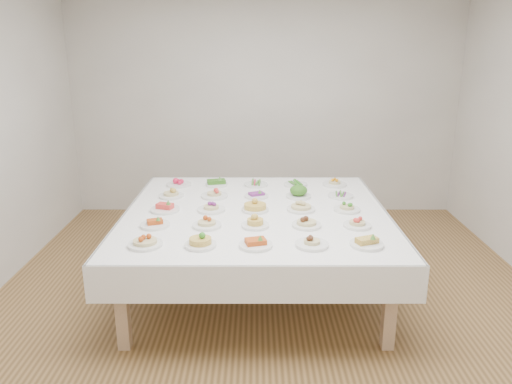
{
  "coord_description": "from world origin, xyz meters",
  "views": [
    {
      "loc": [
        -0.12,
        -4.0,
        2.18
      ],
      "look_at": [
        -0.12,
        0.38,
        0.88
      ],
      "focal_mm": 35.0,
      "sensor_mm": 36.0,
      "label": 1
    }
  ],
  "objects_px": {
    "dish_24": "(335,181)",
    "dish_12": "(255,203)",
    "display_table": "(256,217)",
    "dish_0": "(145,237)"
  },
  "relations": [
    {
      "from": "dish_24",
      "to": "display_table",
      "type": "bearing_deg",
      "value": -135.02
    },
    {
      "from": "dish_12",
      "to": "display_table",
      "type": "bearing_deg",
      "value": 47.09
    },
    {
      "from": "dish_0",
      "to": "dish_24",
      "type": "height_order",
      "value": "dish_0"
    },
    {
      "from": "dish_0",
      "to": "display_table",
      "type": "bearing_deg",
      "value": 44.86
    },
    {
      "from": "display_table",
      "to": "dish_24",
      "type": "relative_size",
      "value": 9.35
    },
    {
      "from": "dish_24",
      "to": "dish_12",
      "type": "bearing_deg",
      "value": -135.0
    },
    {
      "from": "display_table",
      "to": "dish_12",
      "type": "relative_size",
      "value": 9.92
    },
    {
      "from": "display_table",
      "to": "dish_24",
      "type": "distance_m",
      "value": 1.18
    },
    {
      "from": "dish_12",
      "to": "dish_24",
      "type": "distance_m",
      "value": 1.18
    },
    {
      "from": "dish_12",
      "to": "dish_24",
      "type": "height_order",
      "value": "dish_12"
    }
  ]
}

